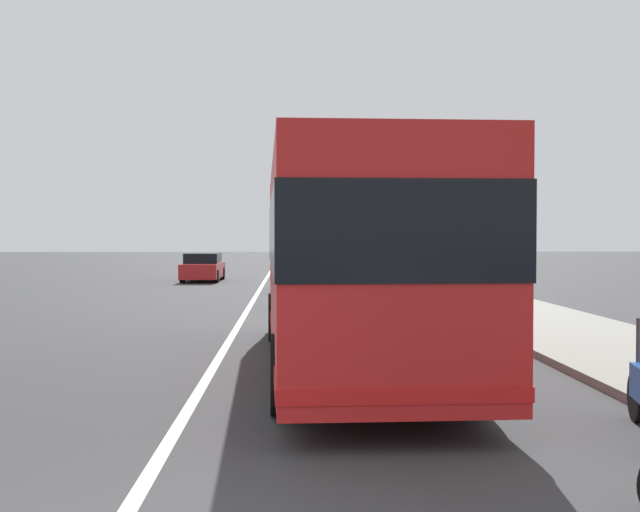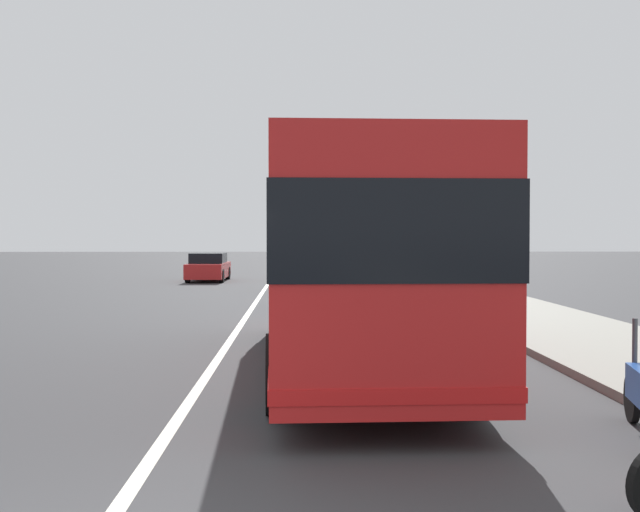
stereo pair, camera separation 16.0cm
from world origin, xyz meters
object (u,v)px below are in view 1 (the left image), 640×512
at_px(car_oncoming, 313,275).
at_px(car_ahead_same_lane, 203,268).
at_px(coach_bus, 349,255).
at_px(car_side_street, 337,284).

height_order(car_oncoming, car_ahead_same_lane, car_ahead_same_lane).
distance_m(coach_bus, car_ahead_same_lane, 26.38).
relative_size(car_side_street, car_oncoming, 0.91).
distance_m(car_side_street, car_ahead_same_lane, 15.73).
bearing_deg(car_side_street, car_ahead_same_lane, 23.28).
height_order(car_side_street, car_ahead_same_lane, car_side_street).
bearing_deg(car_side_street, coach_bus, 179.54).
xyz_separation_m(coach_bus, car_oncoming, (18.18, 0.10, -1.24)).
height_order(car_side_street, car_oncoming, car_side_street).
bearing_deg(coach_bus, car_oncoming, -1.55).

